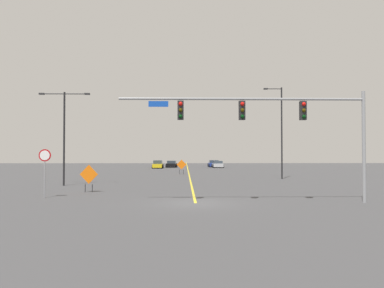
# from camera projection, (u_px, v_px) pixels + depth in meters

# --- Properties ---
(ground) EXTENTS (167.97, 167.97, 0.00)m
(ground) POSITION_uv_depth(u_px,v_px,m) (195.00, 203.00, 21.00)
(ground) COLOR #444447
(road_centre_stripe) EXTENTS (0.16, 93.32, 0.01)m
(road_centre_stripe) POSITION_uv_depth(u_px,v_px,m) (188.00, 169.00, 67.64)
(road_centre_stripe) COLOR yellow
(road_centre_stripe) RESTS_ON ground
(traffic_signal_assembly) EXTENTS (13.79, 0.44, 6.25)m
(traffic_signal_assembly) POSITION_uv_depth(u_px,v_px,m) (273.00, 117.00, 21.19)
(traffic_signal_assembly) COLOR gray
(traffic_signal_assembly) RESTS_ON ground
(stop_sign) EXTENTS (0.76, 0.07, 3.01)m
(stop_sign) POSITION_uv_depth(u_px,v_px,m) (45.00, 164.00, 23.58)
(stop_sign) COLOR gray
(stop_sign) RESTS_ON ground
(street_lamp_mid_right) EXTENTS (2.02, 0.24, 9.89)m
(street_lamp_mid_right) POSITION_uv_depth(u_px,v_px,m) (281.00, 129.00, 41.13)
(street_lamp_mid_right) COLOR black
(street_lamp_mid_right) RESTS_ON ground
(street_lamp_far_right) EXTENTS (4.33, 0.24, 8.01)m
(street_lamp_far_right) POSITION_uv_depth(u_px,v_px,m) (64.00, 129.00, 32.55)
(street_lamp_far_right) COLOR black
(street_lamp_far_right) RESTS_ON ground
(construction_sign_left_lane) EXTENTS (1.35, 0.27, 1.94)m
(construction_sign_left_lane) POSITION_uv_depth(u_px,v_px,m) (89.00, 175.00, 26.96)
(construction_sign_left_lane) COLOR orange
(construction_sign_left_lane) RESTS_ON ground
(construction_sign_right_shoulder) EXTENTS (1.29, 0.15, 1.92)m
(construction_sign_right_shoulder) POSITION_uv_depth(u_px,v_px,m) (181.00, 165.00, 49.88)
(construction_sign_right_shoulder) COLOR orange
(construction_sign_right_shoulder) RESTS_ON ground
(car_blue_near) EXTENTS (2.22, 4.33, 1.37)m
(car_blue_near) POSITION_uv_depth(u_px,v_px,m) (214.00, 164.00, 76.32)
(car_blue_near) COLOR #1E389E
(car_blue_near) RESTS_ON ground
(car_silver_mid) EXTENTS (2.13, 4.26, 1.30)m
(car_silver_mid) POSITION_uv_depth(u_px,v_px,m) (218.00, 164.00, 72.61)
(car_silver_mid) COLOR #B7BABF
(car_silver_mid) RESTS_ON ground
(car_black_approaching) EXTENTS (2.23, 3.90, 1.30)m
(car_black_approaching) POSITION_uv_depth(u_px,v_px,m) (172.00, 164.00, 74.14)
(car_black_approaching) COLOR black
(car_black_approaching) RESTS_ON ground
(car_yellow_far) EXTENTS (1.95, 4.58, 1.45)m
(car_yellow_far) POSITION_uv_depth(u_px,v_px,m) (158.00, 164.00, 70.04)
(car_yellow_far) COLOR gold
(car_yellow_far) RESTS_ON ground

